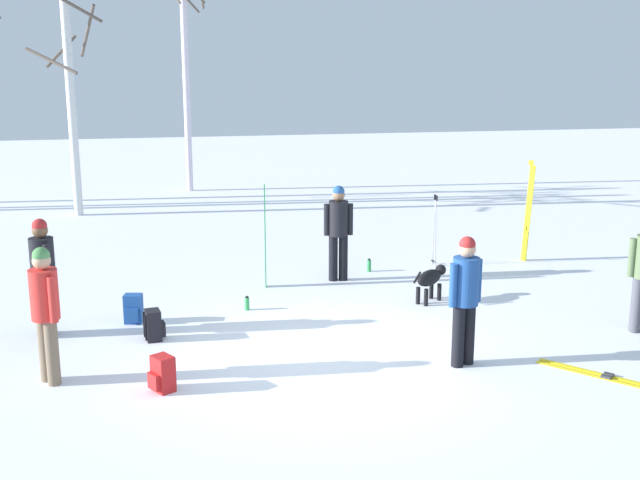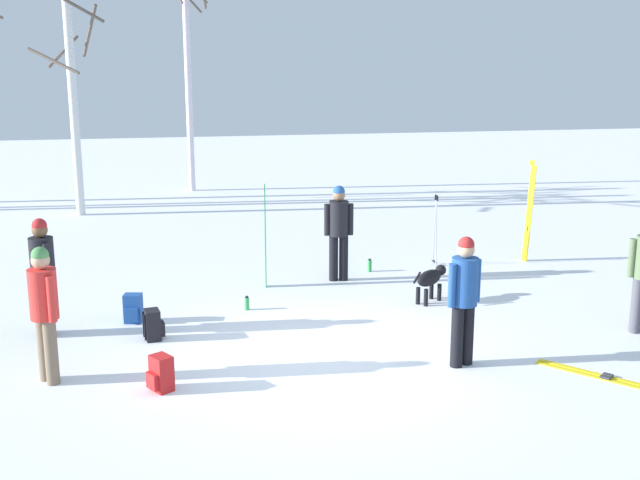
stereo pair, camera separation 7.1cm
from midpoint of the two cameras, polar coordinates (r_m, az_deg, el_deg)
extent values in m
plane|color=white|center=(10.72, 0.25, -8.41)|extent=(60.00, 60.00, 0.00)
cylinder|color=black|center=(11.97, -19.05, -4.74)|extent=(0.16, 0.16, 0.82)
cylinder|color=black|center=(12.14, -19.34, -4.53)|extent=(0.16, 0.16, 0.82)
cylinder|color=black|center=(11.87, -19.46, -1.32)|extent=(0.34, 0.34, 0.62)
sphere|color=brown|center=(11.77, -19.61, 0.66)|extent=(0.22, 0.22, 0.22)
sphere|color=#B22626|center=(11.76, -19.63, 0.95)|extent=(0.21, 0.21, 0.21)
cylinder|color=black|center=(11.68, -19.11, -1.62)|extent=(0.10, 0.10, 0.56)
cylinder|color=black|center=(12.06, -19.78, -1.21)|extent=(0.10, 0.10, 0.56)
cylinder|color=black|center=(10.44, 9.69, -6.81)|extent=(0.16, 0.16, 0.82)
cylinder|color=black|center=(10.56, 10.41, -6.61)|extent=(0.16, 0.16, 0.82)
cylinder|color=#1E478C|center=(10.28, 10.21, -2.93)|extent=(0.34, 0.34, 0.62)
sphere|color=tan|center=(10.17, 10.31, -0.65)|extent=(0.22, 0.22, 0.22)
sphere|color=#B22626|center=(10.16, 10.32, -0.32)|extent=(0.21, 0.21, 0.21)
cylinder|color=#1E478C|center=(10.15, 9.34, -3.22)|extent=(0.10, 0.10, 0.56)
cylinder|color=#1E478C|center=(10.42, 11.05, -2.85)|extent=(0.10, 0.10, 0.56)
cylinder|color=black|center=(14.17, 1.53, -1.29)|extent=(0.16, 0.16, 0.82)
cylinder|color=black|center=(14.15, 0.81, -1.31)|extent=(0.16, 0.16, 0.82)
cylinder|color=black|center=(14.00, 1.19, 1.56)|extent=(0.34, 0.34, 0.62)
sphere|color=#997051|center=(13.92, 1.20, 3.25)|extent=(0.22, 0.22, 0.22)
sphere|color=#265999|center=(13.91, 1.20, 3.50)|extent=(0.21, 0.21, 0.21)
cylinder|color=black|center=(14.03, 2.04, 1.50)|extent=(0.10, 0.10, 0.56)
cylinder|color=black|center=(13.98, 0.33, 1.46)|extent=(0.10, 0.10, 0.56)
cylinder|color=#72604C|center=(10.28, -18.83, -7.66)|extent=(0.16, 0.16, 0.82)
cylinder|color=#72604C|center=(10.44, -19.28, -7.39)|extent=(0.16, 0.16, 0.82)
cylinder|color=red|center=(10.14, -19.36, -3.70)|extent=(0.34, 0.34, 0.62)
sphere|color=tan|center=(10.03, -19.54, -1.40)|extent=(0.22, 0.22, 0.22)
sphere|color=#4C8C4C|center=(10.02, -19.56, -1.07)|extent=(0.21, 0.21, 0.21)
cylinder|color=red|center=(9.96, -18.81, -4.07)|extent=(0.10, 0.10, 0.56)
cylinder|color=red|center=(10.33, -19.87, -3.56)|extent=(0.10, 0.10, 0.56)
cylinder|color=#4C4C56|center=(12.40, 21.58, -4.34)|extent=(0.16, 0.16, 0.82)
cylinder|color=#566B47|center=(12.21, 21.30, -1.17)|extent=(0.10, 0.10, 0.56)
ellipsoid|color=black|center=(13.02, 7.68, -2.71)|extent=(0.61, 0.54, 0.26)
sphere|color=black|center=(13.28, 8.49, -2.13)|extent=(0.18, 0.18, 0.18)
ellipsoid|color=black|center=(13.33, 8.64, -2.16)|extent=(0.12, 0.11, 0.06)
cylinder|color=black|center=(12.72, 6.82, -2.69)|extent=(0.17, 0.15, 0.17)
cylinder|color=black|center=(13.29, 7.83, -3.59)|extent=(0.07, 0.07, 0.28)
cylinder|color=black|center=(13.21, 8.39, -3.71)|extent=(0.07, 0.07, 0.28)
cylinder|color=black|center=(12.98, 6.89, -3.97)|extent=(0.07, 0.07, 0.28)
cylinder|color=black|center=(12.90, 7.45, -4.10)|extent=(0.07, 0.07, 0.28)
cube|color=green|center=(13.71, -4.10, 0.11)|extent=(0.02, 0.08, 1.71)
cube|color=green|center=(13.53, -4.16, 3.81)|extent=(0.02, 0.06, 0.10)
cube|color=green|center=(13.65, -4.10, 0.05)|extent=(0.02, 0.08, 1.71)
cube|color=green|center=(13.47, -4.16, 3.77)|extent=(0.02, 0.06, 0.10)
cube|color=yellow|center=(15.85, 14.65, 1.83)|extent=(0.08, 0.17, 1.90)
cube|color=yellow|center=(15.70, 14.86, 5.36)|extent=(0.04, 0.06, 0.10)
cube|color=yellow|center=(15.89, 14.49, 1.86)|extent=(0.08, 0.17, 1.90)
cube|color=yellow|center=(15.74, 14.69, 5.39)|extent=(0.04, 0.06, 0.10)
cube|color=yellow|center=(10.72, 20.07, -9.21)|extent=(1.29, 1.50, 0.02)
cube|color=#333338|center=(10.72, 19.82, -9.05)|extent=(0.13, 0.13, 0.03)
cube|color=yellow|center=(10.63, 19.89, -9.39)|extent=(1.29, 1.50, 0.02)
cube|color=#333338|center=(10.63, 19.65, -9.22)|extent=(0.13, 0.13, 0.03)
cylinder|color=#B2B2BC|center=(15.34, 8.02, 0.55)|extent=(0.02, 0.10, 1.26)
cylinder|color=black|center=(15.20, 8.10, 3.06)|extent=(0.04, 0.04, 0.10)
cylinder|color=black|center=(15.47, 7.96, -1.48)|extent=(0.07, 0.07, 0.01)
cylinder|color=#B2B2BC|center=(15.24, 8.15, 0.47)|extent=(0.02, 0.10, 1.26)
cylinder|color=black|center=(15.11, 8.23, 2.99)|extent=(0.04, 0.04, 0.10)
cylinder|color=black|center=(15.37, 8.08, -1.57)|extent=(0.07, 0.07, 0.01)
cube|color=#1E4C99|center=(12.32, -13.39, -4.80)|extent=(0.30, 0.25, 0.44)
cube|color=#1E4C99|center=(12.22, -13.52, -5.28)|extent=(0.20, 0.10, 0.20)
cube|color=black|center=(12.44, -13.59, -4.63)|extent=(0.04, 0.03, 0.37)
cube|color=black|center=(12.41, -12.94, -4.65)|extent=(0.04, 0.03, 0.37)
cube|color=black|center=(11.52, -12.05, -5.99)|extent=(0.24, 0.29, 0.44)
cube|color=black|center=(11.56, -11.39, -6.24)|extent=(0.09, 0.20, 0.20)
cube|color=black|center=(11.44, -12.56, -6.16)|extent=(0.03, 0.04, 0.37)
cube|color=black|center=(11.57, -12.67, -5.93)|extent=(0.03, 0.04, 0.37)
cube|color=red|center=(9.83, -11.39, -9.36)|extent=(0.31, 0.33, 0.44)
cube|color=red|center=(9.79, -12.03, -9.90)|extent=(0.15, 0.20, 0.20)
cube|color=black|center=(9.94, -11.04, -9.08)|extent=(0.04, 0.04, 0.37)
cube|color=black|center=(9.82, -10.59, -9.33)|extent=(0.04, 0.04, 0.37)
cylinder|color=green|center=(12.65, -5.41, -4.58)|extent=(0.07, 0.07, 0.20)
cylinder|color=black|center=(12.62, -5.42, -4.09)|extent=(0.05, 0.05, 0.02)
cylinder|color=green|center=(14.83, 3.40, -1.85)|extent=(0.08, 0.08, 0.22)
cylinder|color=black|center=(14.80, 3.41, -1.40)|extent=(0.05, 0.05, 0.02)
cylinder|color=silver|center=(20.62, -17.50, 9.41)|extent=(0.22, 0.22, 5.63)
cylinder|color=brown|center=(20.76, -16.41, 14.17)|extent=(0.52, 1.04, 1.23)
cylinder|color=brown|center=(20.95, -18.16, 12.71)|extent=(0.77, 0.47, 0.81)
cylinder|color=brown|center=(20.02, -17.29, 15.71)|extent=(1.22, 0.64, 0.73)
cylinder|color=brown|center=(20.04, -18.80, 12.06)|extent=(1.24, 0.73, 0.63)
cylinder|color=silver|center=(23.72, -9.70, 12.11)|extent=(0.19, 0.19, 7.18)
camera|label=1|loc=(0.04, -90.16, -0.04)|focal=44.64mm
camera|label=2|loc=(0.04, 89.84, 0.04)|focal=44.64mm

